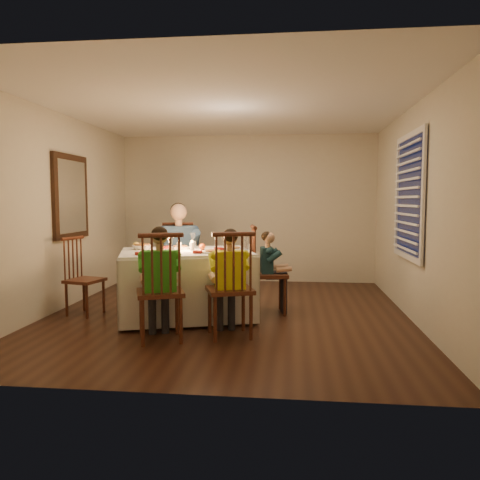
# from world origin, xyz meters

# --- Properties ---
(ground) EXTENTS (5.00, 5.00, 0.00)m
(ground) POSITION_xyz_m (0.00, 0.00, 0.00)
(ground) COLOR black
(ground) RESTS_ON ground
(wall_left) EXTENTS (0.02, 5.00, 2.60)m
(wall_left) POSITION_xyz_m (-2.25, 0.00, 1.30)
(wall_left) COLOR beige
(wall_left) RESTS_ON ground
(wall_right) EXTENTS (0.02, 5.00, 2.60)m
(wall_right) POSITION_xyz_m (2.25, 0.00, 1.30)
(wall_right) COLOR beige
(wall_right) RESTS_ON ground
(wall_back) EXTENTS (4.50, 0.02, 2.60)m
(wall_back) POSITION_xyz_m (0.00, 2.50, 1.30)
(wall_back) COLOR beige
(wall_back) RESTS_ON ground
(ceiling) EXTENTS (5.00, 5.00, 0.00)m
(ceiling) POSITION_xyz_m (0.00, 0.00, 2.60)
(ceiling) COLOR white
(ceiling) RESTS_ON wall_back
(dining_table) EXTENTS (1.87, 1.58, 0.80)m
(dining_table) POSITION_xyz_m (-0.49, -0.22, 0.59)
(dining_table) COLOR white
(dining_table) RESTS_ON ground
(chair_adult) EXTENTS (0.58, 0.57, 1.14)m
(chair_adult) POSITION_xyz_m (-0.78, 0.57, 0.00)
(chair_adult) COLOR #3D1B10
(chair_adult) RESTS_ON ground
(chair_near_left) EXTENTS (0.59, 0.58, 1.14)m
(chair_near_left) POSITION_xyz_m (-0.55, -1.19, 0.00)
(chair_near_left) COLOR #3D1B10
(chair_near_left) RESTS_ON ground
(chair_near_right) EXTENTS (0.59, 0.57, 1.14)m
(chair_near_right) POSITION_xyz_m (0.15, -0.97, 0.00)
(chair_near_right) COLOR #3D1B10
(chair_near_right) RESTS_ON ground
(chair_end) EXTENTS (0.52, 0.54, 1.14)m
(chair_end) POSITION_xyz_m (0.51, 0.13, 0.00)
(chair_end) COLOR #3D1B10
(chair_end) RESTS_ON ground
(chair_extra) EXTENTS (0.48, 0.49, 0.99)m
(chair_extra) POSITION_xyz_m (-1.81, -0.22, 0.00)
(chair_extra) COLOR #3D1B10
(chair_extra) RESTS_ON ground
(adult) EXTENTS (0.68, 0.65, 1.42)m
(adult) POSITION_xyz_m (-0.78, 0.57, 0.00)
(adult) COLOR navy
(adult) RESTS_ON ground
(child_green) EXTENTS (0.53, 0.51, 1.19)m
(child_green) POSITION_xyz_m (-0.55, -1.19, 0.00)
(child_green) COLOR green
(child_green) RESTS_ON ground
(child_yellow) EXTENTS (0.50, 0.48, 1.16)m
(child_yellow) POSITION_xyz_m (0.15, -0.97, 0.00)
(child_yellow) COLOR yellow
(child_yellow) RESTS_ON ground
(child_teal) EXTENTS (0.37, 0.40, 1.05)m
(child_teal) POSITION_xyz_m (0.51, 0.13, 0.00)
(child_teal) COLOR #18363D
(child_teal) RESTS_ON ground
(setting_adult) EXTENTS (0.33, 0.33, 0.02)m
(setting_adult) POSITION_xyz_m (-0.64, 0.08, 0.84)
(setting_adult) COLOR white
(setting_adult) RESTS_ON dining_table
(setting_green) EXTENTS (0.33, 0.33, 0.02)m
(setting_green) POSITION_xyz_m (-0.75, -0.65, 0.84)
(setting_green) COLOR white
(setting_green) RESTS_ON dining_table
(setting_yellow) EXTENTS (0.33, 0.33, 0.02)m
(setting_yellow) POSITION_xyz_m (-0.13, -0.41, 0.84)
(setting_yellow) COLOR white
(setting_yellow) RESTS_ON dining_table
(setting_teal) EXTENTS (0.33, 0.33, 0.02)m
(setting_teal) POSITION_xyz_m (0.06, -0.03, 0.84)
(setting_teal) COLOR white
(setting_teal) RESTS_ON dining_table
(candle_left) EXTENTS (0.06, 0.06, 0.10)m
(candle_left) POSITION_xyz_m (-0.58, -0.24, 0.88)
(candle_left) COLOR white
(candle_left) RESTS_ON dining_table
(candle_right) EXTENTS (0.06, 0.06, 0.10)m
(candle_right) POSITION_xyz_m (-0.42, -0.20, 0.88)
(candle_right) COLOR white
(candle_right) RESTS_ON dining_table
(squash) EXTENTS (0.09, 0.09, 0.09)m
(squash) POSITION_xyz_m (-1.17, -0.08, 0.88)
(squash) COLOR gold
(squash) RESTS_ON dining_table
(orange_fruit) EXTENTS (0.08, 0.08, 0.08)m
(orange_fruit) POSITION_xyz_m (-0.31, -0.10, 0.87)
(orange_fruit) COLOR #DB4F12
(orange_fruit) RESTS_ON dining_table
(serving_bowl) EXTENTS (0.25, 0.25, 0.06)m
(serving_bowl) POSITION_xyz_m (-1.08, -0.14, 0.86)
(serving_bowl) COLOR white
(serving_bowl) RESTS_ON dining_table
(wall_mirror) EXTENTS (0.06, 0.95, 1.15)m
(wall_mirror) POSITION_xyz_m (-2.22, 0.30, 1.50)
(wall_mirror) COLOR black
(wall_mirror) RESTS_ON wall_left
(window_blinds) EXTENTS (0.07, 1.34, 1.54)m
(window_blinds) POSITION_xyz_m (2.21, 0.10, 1.50)
(window_blinds) COLOR black
(window_blinds) RESTS_ON wall_right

